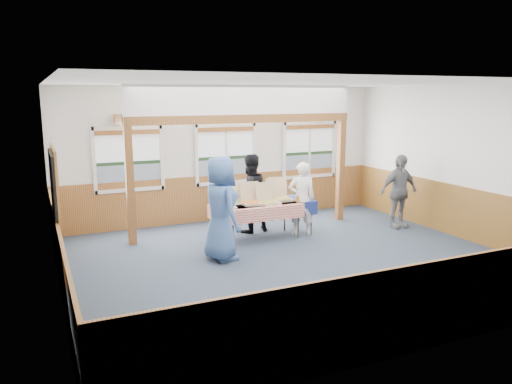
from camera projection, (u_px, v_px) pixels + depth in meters
floor at (294, 261)px, 9.15m from camera, size 8.00×8.00×0.00m
ceiling at (297, 83)px, 8.54m from camera, size 8.00×8.00×0.00m
wall_back at (225, 154)px, 11.98m from camera, size 8.00×0.00×8.00m
wall_front at (442, 219)px, 5.72m from camera, size 8.00×0.00×8.00m
wall_left at (53, 193)px, 7.23m from camera, size 0.00×8.00×8.00m
wall_right at (463, 163)px, 10.46m from camera, size 0.00×8.00×8.00m
wainscot_back at (226, 197)px, 12.16m from camera, size 7.98×0.05×1.10m
wainscot_front at (434, 304)px, 5.94m from camera, size 7.98×0.05×1.10m
wainscot_left at (61, 262)px, 7.45m from camera, size 0.05×6.98×1.10m
wainscot_right at (458, 211)px, 10.65m from camera, size 0.05×6.98×1.10m
cased_opening at (56, 216)px, 8.16m from camera, size 0.06×1.30×2.10m
window_left at (128, 156)px, 11.00m from camera, size 1.56×0.10×1.46m
window_mid at (226, 151)px, 11.92m from camera, size 1.56×0.10×1.46m
window_right at (309, 147)px, 12.85m from camera, size 1.56×0.10×1.46m
post_left at (130, 186)px, 9.97m from camera, size 0.15×0.15×2.40m
post_right at (340, 171)px, 11.99m from camera, size 0.15×0.15×2.40m
cross_beam at (245, 119)px, 10.73m from camera, size 5.15×0.18×0.18m
table_left at (267, 204)px, 10.67m from camera, size 2.07×1.03×0.76m
table_right at (256, 207)px, 10.42m from camera, size 1.98×1.14×0.76m
pizza_box_a at (252, 201)px, 10.39m from camera, size 0.48×0.55×0.44m
pizza_box_b at (278, 196)px, 10.93m from camera, size 0.39×0.48×0.42m
pizza_box_c at (224, 205)px, 10.01m from camera, size 0.49×0.57×0.46m
pizza_box_d at (237, 201)px, 10.43m from camera, size 0.45×0.52×0.42m
pizza_box_e at (268, 201)px, 10.43m from camera, size 0.42×0.50×0.42m
pizza_box_f at (281, 197)px, 10.79m from camera, size 0.49×0.57×0.46m
veggie_tray at (234, 203)px, 10.35m from camera, size 0.42×0.42×0.09m
drink_glass at (298, 199)px, 10.52m from camera, size 0.07×0.07×0.15m
woman_white at (302, 199)px, 10.69m from camera, size 0.68×0.55×1.60m
woman_black at (250, 193)px, 10.95m from camera, size 0.93×0.78×1.73m
man_blue at (221, 208)px, 9.07m from camera, size 0.74×1.02×1.93m
person_grey at (399, 191)px, 11.32m from camera, size 0.99×0.42×1.68m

